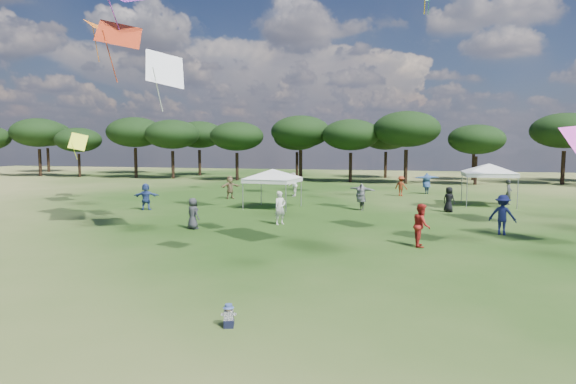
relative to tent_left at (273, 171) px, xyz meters
name	(u,v)px	position (x,y,z in m)	size (l,w,h in m)	color
ground	(210,373)	(5.03, -22.07, -2.40)	(140.00, 140.00, 0.00)	#264615
tree_line	(399,132)	(7.42, 25.34, 3.02)	(108.78, 17.63, 7.77)	black
tent_left	(273,171)	(0.00, 0.00, 0.00)	(6.18, 6.18, 2.83)	gray
tent_right	(489,165)	(13.71, 4.54, 0.31)	(6.49, 6.49, 3.14)	gray
toddler	(229,317)	(4.55, -19.90, -2.17)	(0.40, 0.43, 0.53)	black
festival_crowd	(370,195)	(6.11, 1.49, -1.55)	(30.55, 22.80, 1.87)	#323238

